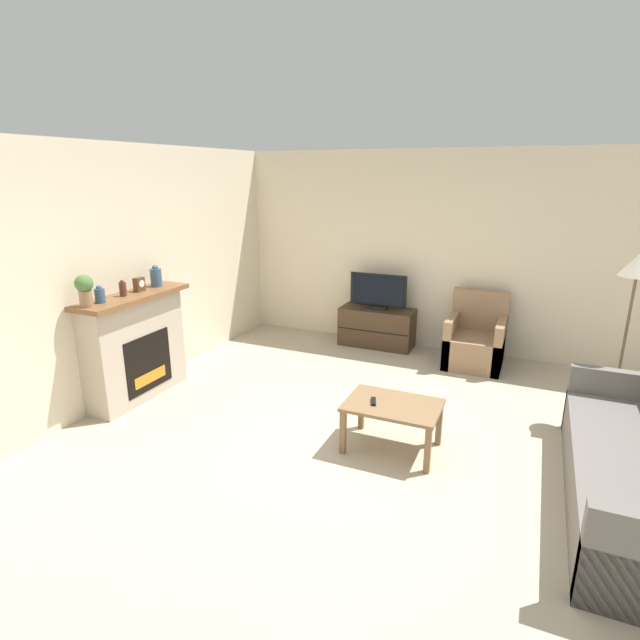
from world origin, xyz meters
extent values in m
plane|color=tan|center=(0.00, 0.00, 0.00)|extent=(24.00, 24.00, 0.00)
cube|color=beige|center=(0.00, 2.99, 1.35)|extent=(12.00, 0.06, 2.70)
cube|color=beige|center=(-2.84, 0.00, 1.35)|extent=(0.06, 12.00, 2.70)
cube|color=#B7A893|center=(-2.65, 0.01, 0.56)|extent=(0.33, 1.21, 1.12)
cube|color=black|center=(-2.48, 0.01, 0.43)|extent=(0.01, 0.66, 0.62)
cube|color=orange|center=(-2.48, 0.01, 0.26)|extent=(0.01, 0.46, 0.12)
cube|color=brown|center=(-2.62, 0.01, 1.15)|extent=(0.45, 1.33, 0.05)
cylinder|color=#385670|center=(-2.63, -0.39, 1.24)|extent=(0.10, 0.10, 0.14)
sphere|color=#385670|center=(-2.63, -0.39, 1.32)|extent=(0.05, 0.05, 0.05)
cylinder|color=#512D23|center=(-2.63, -0.09, 1.25)|extent=(0.07, 0.07, 0.15)
sphere|color=#512D23|center=(-2.63, -0.09, 1.33)|extent=(0.04, 0.04, 0.04)
cylinder|color=#385670|center=(-2.63, 0.41, 1.27)|extent=(0.12, 0.12, 0.20)
sphere|color=#385670|center=(-2.63, 0.41, 1.38)|extent=(0.07, 0.07, 0.07)
cube|color=brown|center=(-2.63, 0.14, 1.25)|extent=(0.07, 0.11, 0.15)
cylinder|color=white|center=(-2.59, 0.14, 1.26)|extent=(0.00, 0.08, 0.08)
cylinder|color=#936B4C|center=(-2.63, -0.55, 1.25)|extent=(0.12, 0.12, 0.16)
sphere|color=#477038|center=(-2.63, -0.55, 1.40)|extent=(0.17, 0.17, 0.17)
cube|color=#422D1E|center=(-0.75, 2.69, 0.27)|extent=(1.04, 0.44, 0.55)
cube|color=black|center=(-0.75, 2.47, 0.27)|extent=(1.02, 0.01, 0.01)
cube|color=black|center=(-0.75, 2.69, 0.57)|extent=(0.28, 0.18, 0.04)
cube|color=black|center=(-0.75, 2.69, 0.82)|extent=(0.81, 0.03, 0.46)
cube|color=black|center=(-0.75, 2.68, 0.82)|extent=(0.75, 0.01, 0.41)
cube|color=#937051|center=(0.63, 2.47, 0.20)|extent=(0.70, 0.76, 0.40)
cube|color=#937051|center=(0.63, 2.78, 0.66)|extent=(0.70, 0.14, 0.53)
cube|color=#937051|center=(0.33, 2.47, 0.32)|extent=(0.10, 0.76, 0.64)
cube|color=#937051|center=(0.93, 2.47, 0.32)|extent=(0.10, 0.76, 0.64)
cube|color=brown|center=(0.22, 0.07, 0.43)|extent=(0.83, 0.57, 0.03)
cube|color=brown|center=(-0.15, -0.18, 0.21)|extent=(0.05, 0.05, 0.41)
cube|color=brown|center=(0.59, -0.18, 0.21)|extent=(0.05, 0.05, 0.41)
cube|color=brown|center=(-0.15, 0.31, 0.21)|extent=(0.05, 0.05, 0.41)
cube|color=brown|center=(0.59, 0.31, 0.21)|extent=(0.05, 0.05, 0.41)
cube|color=black|center=(0.05, 0.02, 0.45)|extent=(0.09, 0.15, 0.02)
cube|color=#66605B|center=(2.09, -0.02, 0.21)|extent=(0.89, 2.33, 0.42)
cube|color=#66605B|center=(2.09, 1.09, 0.34)|extent=(0.89, 0.11, 0.67)
cylinder|color=black|center=(2.10, 1.49, 0.01)|extent=(0.30, 0.30, 0.01)
cylinder|color=brown|center=(2.10, 1.49, 0.74)|extent=(0.03, 0.03, 1.46)
cone|color=beige|center=(2.10, 1.49, 1.58)|extent=(0.32, 0.32, 0.22)
camera|label=1|loc=(1.24, -3.85, 2.40)|focal=28.00mm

